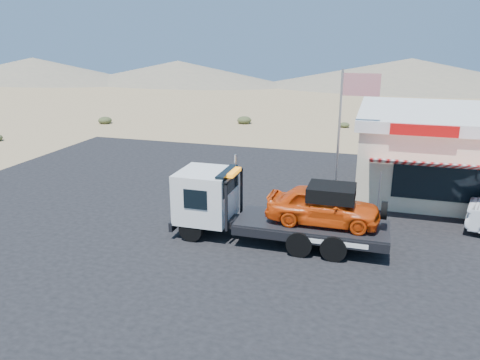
{
  "coord_description": "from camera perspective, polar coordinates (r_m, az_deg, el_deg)",
  "views": [
    {
      "loc": [
        6.26,
        -14.96,
        7.29
      ],
      "look_at": [
        0.88,
        2.95,
        1.5
      ],
      "focal_mm": 35.0,
      "sensor_mm": 36.0,
      "label": 1
    }
  ],
  "objects": [
    {
      "name": "flagpole",
      "position": [
        19.82,
        12.69,
        6.54
      ],
      "size": [
        1.55,
        0.1,
        6.0
      ],
      "color": "#99999E",
      "rests_on": "asphalt_lot"
    },
    {
      "name": "desert_scrub",
      "position": [
        32.24,
        -23.63,
        3.23
      ],
      "size": [
        25.7,
        32.3,
        0.72
      ],
      "color": "#343C20",
      "rests_on": "ground"
    },
    {
      "name": "ground",
      "position": [
        17.78,
        -5.51,
        -7.09
      ],
      "size": [
        120.0,
        120.0,
        0.0
      ],
      "primitive_type": "plane",
      "color": "#A1875C",
      "rests_on": "ground"
    },
    {
      "name": "jerky_store",
      "position": [
        24.87,
        26.15,
        3.12
      ],
      "size": [
        10.4,
        9.97,
        3.9
      ],
      "color": "beige",
      "rests_on": "asphalt_lot"
    },
    {
      "name": "asphalt_lot",
      "position": [
        19.84,
        3.14,
        -4.35
      ],
      "size": [
        32.0,
        24.0,
        0.02
      ],
      "primitive_type": "cube",
      "color": "black",
      "rests_on": "ground"
    },
    {
      "name": "tow_truck",
      "position": [
        17.01,
        4.07,
        -3.15
      ],
      "size": [
        7.69,
        2.28,
        2.57
      ],
      "color": "black",
      "rests_on": "asphalt_lot"
    },
    {
      "name": "distant_hills",
      "position": [
        72.11,
        3.93,
        12.87
      ],
      "size": [
        126.0,
        48.0,
        4.2
      ],
      "color": "#726B59",
      "rests_on": "ground"
    }
  ]
}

